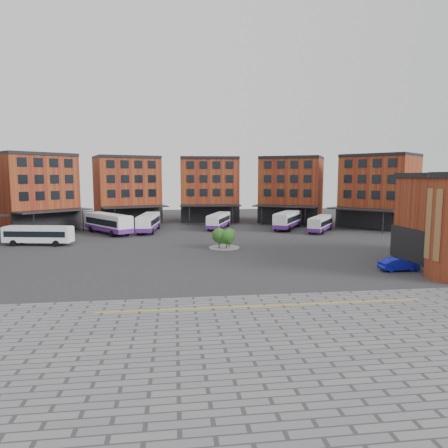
{
  "coord_description": "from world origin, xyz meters",
  "views": [
    {
      "loc": [
        -5.03,
        -43.83,
        10.15
      ],
      "look_at": [
        1.41,
        7.46,
        4.0
      ],
      "focal_mm": 32.0,
      "sensor_mm": 36.0,
      "label": 1
    }
  ],
  "objects": [
    {
      "name": "bus_b",
      "position": [
        -16.74,
        28.74,
        1.93
      ],
      "size": [
        9.82,
        11.91,
        3.56
      ],
      "rotation": [
        0.0,
        0.0,
        0.63
      ],
      "color": "silver",
      "rests_on": "ground"
    },
    {
      "name": "blue_car",
      "position": [
        19.04,
        -4.16,
        0.7
      ],
      "size": [
        4.27,
        1.6,
        1.39
      ],
      "primitive_type": "imported",
      "rotation": [
        0.0,
        0.0,
        1.6
      ],
      "color": "#0C13A1",
      "rests_on": "ground"
    },
    {
      "name": "bus_d",
      "position": [
        3.63,
        33.46,
        1.6
      ],
      "size": [
        5.86,
        10.67,
        2.95
      ],
      "rotation": [
        0.0,
        0.0,
        -0.35
      ],
      "color": "white",
      "rests_on": "ground"
    },
    {
      "name": "bus_a",
      "position": [
        -25.17,
        17.83,
        1.69
      ],
      "size": [
        10.32,
        4.11,
        2.85
      ],
      "rotation": [
        0.0,
        0.0,
        1.38
      ],
      "color": "white",
      "rests_on": "ground"
    },
    {
      "name": "tree_island",
      "position": [
        2.01,
        11.54,
        1.64
      ],
      "size": [
        4.4,
        4.4,
        2.96
      ],
      "color": "gray",
      "rests_on": "ground"
    },
    {
      "name": "bus_c",
      "position": [
        -9.76,
        30.57,
        1.76
      ],
      "size": [
        3.85,
        11.77,
        3.26
      ],
      "rotation": [
        0.0,
        0.0,
        -0.1
      ],
      "color": "white",
      "rests_on": "ground"
    },
    {
      "name": "yellow_line",
      "position": [
        2.0,
        -14.0,
        0.03
      ],
      "size": [
        26.0,
        0.15,
        0.02
      ],
      "primitive_type": "cube",
      "color": "gold",
      "rests_on": "paving_zone"
    },
    {
      "name": "paving_zone",
      "position": [
        2.0,
        -22.0,
        0.01
      ],
      "size": [
        50.0,
        22.0,
        0.02
      ],
      "primitive_type": "cube",
      "color": "slate",
      "rests_on": "ground"
    },
    {
      "name": "bus_f",
      "position": [
        21.8,
        26.51,
        1.55
      ],
      "size": [
        7.62,
        9.74,
        2.86
      ],
      "rotation": [
        0.0,
        0.0,
        -0.59
      ],
      "color": "silver",
      "rests_on": "ground"
    },
    {
      "name": "ground",
      "position": [
        0.0,
        0.0,
        0.0
      ],
      "size": [
        160.0,
        160.0,
        0.0
      ],
      "primitive_type": "plane",
      "color": "#28282B",
      "rests_on": "ground"
    },
    {
      "name": "bus_e",
      "position": [
        16.92,
        31.32,
        1.81
      ],
      "size": [
        8.39,
        11.58,
        3.34
      ],
      "rotation": [
        0.0,
        0.0,
        -0.54
      ],
      "color": "white",
      "rests_on": "ground"
    },
    {
      "name": "main_building",
      "position": [
        -4.77,
        38.25,
        7.23
      ],
      "size": [
        94.14,
        42.48,
        14.6
      ],
      "color": "brown",
      "rests_on": "ground"
    }
  ]
}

